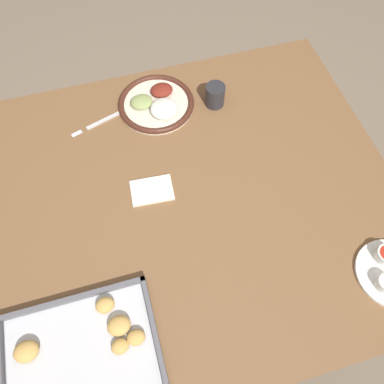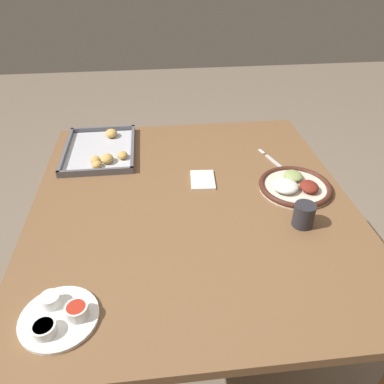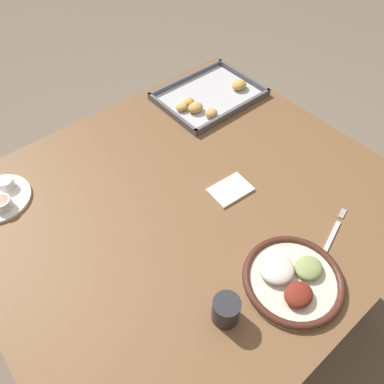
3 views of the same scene
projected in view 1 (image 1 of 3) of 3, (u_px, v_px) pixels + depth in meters
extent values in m
plane|color=#7A6B59|center=(194.00, 272.00, 1.78)|extent=(8.00, 8.00, 0.00)
cube|color=brown|center=(195.00, 198.00, 1.11)|extent=(1.20, 1.07, 0.03)
cylinder|color=brown|center=(279.00, 120.00, 1.75)|extent=(0.06, 0.06, 0.74)
cylinder|color=brown|center=(40.00, 175.00, 1.60)|extent=(0.06, 0.06, 0.74)
cylinder|color=brown|center=(384.00, 330.00, 1.30)|extent=(0.06, 0.06, 0.74)
cylinder|color=beige|center=(156.00, 104.00, 1.26)|extent=(0.25, 0.25, 0.01)
torus|color=#472319|center=(156.00, 103.00, 1.25)|extent=(0.25, 0.25, 0.02)
ellipsoid|color=silver|center=(164.00, 109.00, 1.22)|extent=(0.09, 0.09, 0.03)
ellipsoid|color=maroon|center=(162.00, 90.00, 1.26)|extent=(0.07, 0.06, 0.03)
ellipsoid|color=#8C9E5B|center=(141.00, 102.00, 1.24)|extent=(0.07, 0.07, 0.03)
cube|color=silver|center=(110.00, 117.00, 1.24)|extent=(0.17, 0.06, 0.00)
cylinder|color=silver|center=(76.00, 132.00, 1.21)|extent=(0.03, 0.01, 0.00)
cylinder|color=silver|center=(77.00, 133.00, 1.20)|extent=(0.03, 0.01, 0.00)
cylinder|color=silver|center=(77.00, 134.00, 1.20)|extent=(0.03, 0.01, 0.00)
cylinder|color=silver|center=(78.00, 135.00, 1.20)|extent=(0.03, 0.01, 0.00)
cube|color=#595960|center=(81.00, 355.00, 0.89)|extent=(0.37, 0.28, 0.01)
cube|color=silver|center=(81.00, 355.00, 0.89)|extent=(0.34, 0.26, 0.00)
cube|color=#595960|center=(73.00, 299.00, 0.94)|extent=(0.37, 0.01, 0.02)
cube|color=#595960|center=(155.00, 333.00, 0.90)|extent=(0.01, 0.28, 0.02)
cube|color=#595960|center=(1.00, 378.00, 0.86)|extent=(0.01, 0.28, 0.02)
ellipsoid|color=tan|center=(136.00, 337.00, 0.89)|extent=(0.04, 0.04, 0.02)
ellipsoid|color=tan|center=(105.00, 305.00, 0.93)|extent=(0.05, 0.04, 0.03)
ellipsoid|color=tan|center=(26.00, 351.00, 0.87)|extent=(0.06, 0.05, 0.03)
ellipsoid|color=tan|center=(119.00, 326.00, 0.90)|extent=(0.06, 0.05, 0.03)
ellipsoid|color=tan|center=(120.00, 346.00, 0.88)|extent=(0.04, 0.04, 0.02)
cylinder|color=#28282D|center=(215.00, 95.00, 1.23)|extent=(0.06, 0.06, 0.08)
cube|color=silver|center=(152.00, 190.00, 1.10)|extent=(0.13, 0.09, 0.01)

